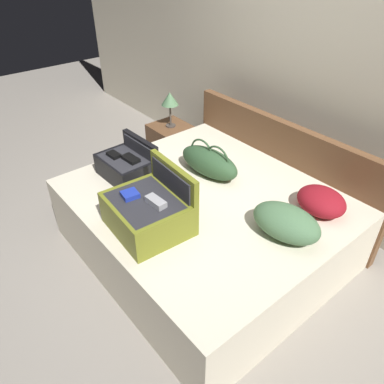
{
  "coord_description": "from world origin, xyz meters",
  "views": [
    {
      "loc": [
        1.76,
        -1.18,
        2.27
      ],
      "look_at": [
        0.0,
        0.27,
        0.66
      ],
      "focal_mm": 34.65,
      "sensor_mm": 36.0,
      "label": 1
    }
  ],
  "objects": [
    {
      "name": "ground_plane",
      "position": [
        0.0,
        0.0,
        0.0
      ],
      "size": [
        12.0,
        12.0,
        0.0
      ],
      "primitive_type": "plane",
      "color": "gray"
    },
    {
      "name": "back_wall",
      "position": [
        0.0,
        1.65,
        1.3
      ],
      "size": [
        8.0,
        0.1,
        2.6
      ],
      "primitive_type": "cube",
      "color": "beige",
      "rests_on": "ground"
    },
    {
      "name": "bed",
      "position": [
        0.0,
        0.4,
        0.28
      ],
      "size": [
        2.04,
        1.77,
        0.56
      ],
      "primitive_type": "cube",
      "color": "beige",
      "rests_on": "ground"
    },
    {
      "name": "headboard",
      "position": [
        0.0,
        1.32,
        0.46
      ],
      "size": [
        2.08,
        0.08,
        0.92
      ],
      "primitive_type": "cube",
      "color": "brown",
      "rests_on": "ground"
    },
    {
      "name": "hard_case_large",
      "position": [
        0.03,
        -0.14,
        0.71
      ],
      "size": [
        0.56,
        0.51,
        0.43
      ],
      "rotation": [
        0.0,
        0.0,
        -0.07
      ],
      "color": "olive",
      "rests_on": "bed"
    },
    {
      "name": "hard_case_medium",
      "position": [
        -0.64,
        0.09,
        0.67
      ],
      "size": [
        0.46,
        0.37,
        0.31
      ],
      "rotation": [
        0.0,
        0.0,
        0.03
      ],
      "color": "black",
      "rests_on": "bed"
    },
    {
      "name": "duffel_bag",
      "position": [
        -0.22,
        0.64,
        0.68
      ],
      "size": [
        0.6,
        0.3,
        0.3
      ],
      "rotation": [
        0.0,
        0.0,
        0.12
      ],
      "color": "#2D4C2D",
      "rests_on": "bed"
    },
    {
      "name": "pillow_near_headboard",
      "position": [
        0.69,
        0.52,
        0.67
      ],
      "size": [
        0.53,
        0.38,
        0.22
      ],
      "primitive_type": "ellipsoid",
      "rotation": [
        0.0,
        0.0,
        0.17
      ],
      "color": "#4C724C",
      "rests_on": "bed"
    },
    {
      "name": "pillow_center_head",
      "position": [
        0.68,
        0.93,
        0.65
      ],
      "size": [
        0.4,
        0.35,
        0.18
      ],
      "primitive_type": "ellipsoid",
      "rotation": [
        0.0,
        0.0,
        -0.1
      ],
      "color": "maroon",
      "rests_on": "bed"
    },
    {
      "name": "nightstand",
      "position": [
        -1.3,
        1.03,
        0.25
      ],
      "size": [
        0.44,
        0.4,
        0.5
      ],
      "primitive_type": "cube",
      "color": "brown",
      "rests_on": "ground"
    },
    {
      "name": "table_lamp",
      "position": [
        -1.3,
        1.03,
        0.81
      ],
      "size": [
        0.18,
        0.18,
        0.38
      ],
      "color": "#3F3833",
      "rests_on": "nightstand"
    }
  ]
}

